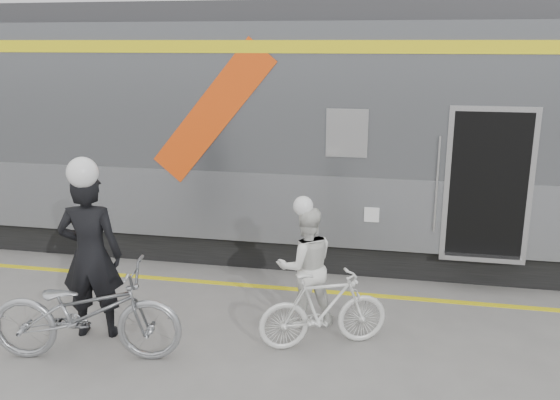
% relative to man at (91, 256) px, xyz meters
% --- Properties ---
extents(ground, '(90.00, 90.00, 0.00)m').
position_rel_man_xyz_m(ground, '(1.75, -0.33, -1.03)').
color(ground, slate).
rests_on(ground, ground).
extents(train, '(24.00, 3.17, 4.10)m').
position_rel_man_xyz_m(train, '(2.64, 3.86, 1.02)').
color(train, black).
rests_on(train, ground).
extents(safety_strip, '(24.00, 0.12, 0.01)m').
position_rel_man_xyz_m(safety_strip, '(1.75, 1.82, -1.03)').
color(safety_strip, yellow).
rests_on(safety_strip, ground).
extents(man, '(0.83, 0.62, 2.06)m').
position_rel_man_xyz_m(man, '(0.00, 0.00, 0.00)').
color(man, black).
rests_on(man, ground).
extents(bicycle_left, '(2.26, 1.12, 1.14)m').
position_rel_man_xyz_m(bicycle_left, '(0.20, -0.55, -0.46)').
color(bicycle_left, '#95979C').
rests_on(bicycle_left, ground).
extents(woman, '(0.93, 0.84, 1.55)m').
position_rel_man_xyz_m(woman, '(2.50, 0.80, -0.26)').
color(woman, silver).
rests_on(woman, ground).
extents(bicycle_right, '(1.61, 1.02, 0.94)m').
position_rel_man_xyz_m(bicycle_right, '(2.80, 0.25, -0.56)').
color(bicycle_right, silver).
rests_on(bicycle_right, ground).
extents(helmet_man, '(0.36, 0.36, 0.36)m').
position_rel_man_xyz_m(helmet_man, '(0.00, 0.00, 1.21)').
color(helmet_man, white).
rests_on(helmet_man, man).
extents(helmet_woman, '(0.25, 0.25, 0.25)m').
position_rel_man_xyz_m(helmet_woman, '(2.50, 0.80, 0.64)').
color(helmet_woman, white).
rests_on(helmet_woman, woman).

